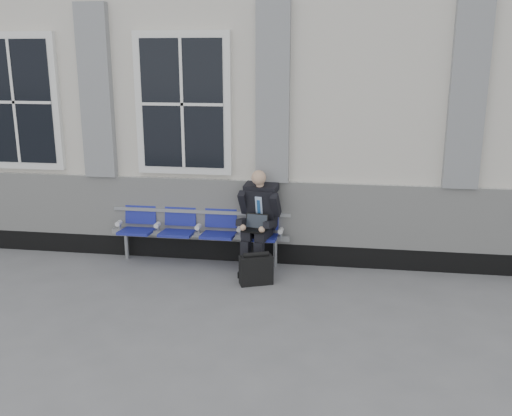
# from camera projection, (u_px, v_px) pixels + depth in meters

# --- Properties ---
(ground) EXTENTS (70.00, 70.00, 0.00)m
(ground) POSITION_uv_depth(u_px,v_px,m) (130.00, 296.00, 7.10)
(ground) COLOR slate
(ground) RESTS_ON ground
(station_building) EXTENTS (14.40, 4.40, 4.49)m
(station_building) POSITION_uv_depth(u_px,v_px,m) (195.00, 96.00, 9.85)
(station_building) COLOR beige
(station_building) RESTS_ON ground
(bench) EXTENTS (2.60, 0.47, 0.91)m
(bench) POSITION_uv_depth(u_px,v_px,m) (199.00, 225.00, 8.13)
(bench) COLOR #9EA0A3
(bench) RESTS_ON ground
(businessman) EXTENTS (0.59, 0.80, 1.40)m
(businessman) POSITION_uv_depth(u_px,v_px,m) (259.00, 216.00, 7.82)
(businessman) COLOR black
(businessman) RESTS_ON ground
(briefcase) EXTENTS (0.46, 0.33, 0.44)m
(briefcase) POSITION_uv_depth(u_px,v_px,m) (256.00, 269.00, 7.41)
(briefcase) COLOR black
(briefcase) RESTS_ON ground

